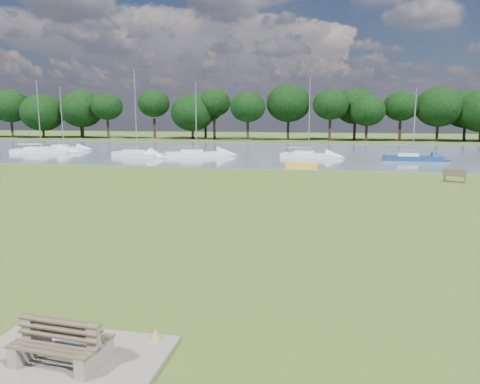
% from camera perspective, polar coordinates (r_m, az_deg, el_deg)
% --- Properties ---
extents(ground, '(220.00, 220.00, 0.00)m').
position_cam_1_polar(ground, '(23.60, -2.75, -3.49)').
color(ground, olive).
extents(river, '(220.00, 40.00, 0.10)m').
position_cam_1_polar(river, '(64.78, 6.07, 4.80)').
color(river, gray).
rests_on(river, ground).
extents(far_bank, '(220.00, 20.00, 0.40)m').
position_cam_1_polar(far_bank, '(94.64, 7.64, 6.26)').
color(far_bank, '#4C6626').
rests_on(far_bank, ground).
extents(concrete_pad, '(4.20, 3.20, 0.10)m').
position_cam_1_polar(concrete_pad, '(11.27, -20.80, -19.03)').
color(concrete_pad, gray).
rests_on(concrete_pad, ground).
extents(bench_pair, '(2.01, 1.29, 1.03)m').
position_cam_1_polar(bench_pair, '(11.06, -20.95, -16.88)').
color(bench_pair, gray).
rests_on(bench_pair, concrete_pad).
extents(riverbank_bench, '(1.75, 1.09, 1.04)m').
position_cam_1_polar(riverbank_bench, '(40.14, 24.69, 1.81)').
color(riverbank_bench, brown).
rests_on(riverbank_bench, ground).
extents(kayak, '(3.34, 1.69, 0.33)m').
position_cam_1_polar(kayak, '(47.27, 7.50, 3.28)').
color(kayak, '#FFBE09').
rests_on(kayak, river).
extents(tree_line, '(158.80, 8.74, 10.58)m').
position_cam_1_polar(tree_line, '(90.38, 12.95, 9.94)').
color(tree_line, black).
rests_on(tree_line, far_bank).
extents(sailboat_0, '(6.21, 3.33, 8.96)m').
position_cam_1_polar(sailboat_0, '(72.13, -20.77, 5.16)').
color(sailboat_0, silver).
rests_on(sailboat_0, river).
extents(sailboat_1, '(6.35, 1.84, 8.03)m').
position_cam_1_polar(sailboat_1, '(56.14, 20.19, 4.10)').
color(sailboat_1, navy).
rests_on(sailboat_1, river).
extents(sailboat_2, '(7.31, 4.61, 10.44)m').
position_cam_1_polar(sailboat_2, '(58.78, -12.50, 4.69)').
color(sailboat_2, silver).
rests_on(sailboat_2, river).
extents(sailboat_3, '(6.75, 2.80, 9.47)m').
position_cam_1_polar(sailboat_3, '(56.91, 8.26, 4.66)').
color(sailboat_3, silver).
rests_on(sailboat_3, river).
extents(sailboat_5, '(7.90, 3.52, 9.56)m').
position_cam_1_polar(sailboat_5, '(68.33, -23.15, 4.80)').
color(sailboat_5, silver).
rests_on(sailboat_5, river).
extents(sailboat_6, '(7.93, 4.52, 9.02)m').
position_cam_1_polar(sailboat_6, '(58.07, -5.40, 4.82)').
color(sailboat_6, silver).
rests_on(sailboat_6, river).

